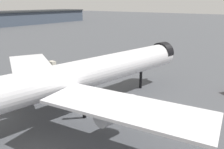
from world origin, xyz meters
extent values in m
plane|color=#4C4F54|center=(0.00, 0.00, 0.00)|extent=(900.00, 900.00, 0.00)
cylinder|color=white|center=(2.31, 1.42, 7.31)|extent=(53.29, 12.42, 5.62)
cone|color=white|center=(28.59, -2.00, 7.31)|extent=(6.85, 6.26, 5.51)
cylinder|color=black|center=(27.47, -1.85, 7.73)|extent=(3.24, 5.96, 5.68)
cube|color=white|center=(0.16, 16.57, 6.61)|extent=(17.90, 25.18, 0.45)
cylinder|color=#B7BAC1|center=(1.05, 13.56, 4.75)|extent=(7.76, 4.03, 3.09)
cube|color=white|center=(-3.65, -12.66, 6.61)|extent=(12.72, 25.00, 0.45)
cylinder|color=#B7BAC1|center=(-2.02, -9.99, 4.75)|extent=(7.76, 4.03, 3.09)
cylinder|color=black|center=(19.13, -0.76, 2.25)|extent=(0.67, 0.67, 4.50)
cylinder|color=black|center=(0.06, 4.69, 2.25)|extent=(0.67, 0.67, 4.50)
cylinder|color=black|center=(-0.70, -1.16, 2.25)|extent=(0.67, 0.67, 4.50)
cube|color=black|center=(17.70, 33.17, 0.32)|extent=(1.66, 2.50, 0.20)
cube|color=beige|center=(17.70, 33.17, 1.12)|extent=(1.66, 2.50, 1.40)
sphere|color=black|center=(17.02, 34.18, 0.22)|extent=(0.44, 0.44, 0.44)
sphere|color=black|center=(18.51, 34.08, 0.22)|extent=(0.44, 0.44, 0.44)
sphere|color=black|center=(16.88, 32.27, 0.22)|extent=(0.44, 0.44, 0.44)
sphere|color=black|center=(18.38, 32.16, 0.22)|extent=(0.44, 0.44, 0.44)
camera|label=1|loc=(-27.08, -29.36, 20.34)|focal=36.72mm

